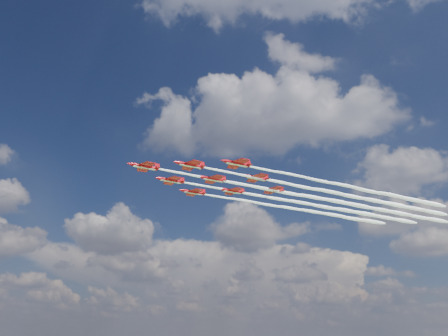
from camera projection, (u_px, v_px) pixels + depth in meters
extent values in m
cylinder|color=red|center=(144.00, 167.00, 124.32)|extent=(5.79, 5.65, 0.98)
cone|color=red|center=(129.00, 164.00, 122.35)|extent=(1.96, 1.94, 0.98)
cone|color=red|center=(158.00, 169.00, 126.17)|extent=(1.58, 1.57, 0.89)
ellipsoid|color=black|center=(139.00, 164.00, 123.68)|extent=(1.89, 1.87, 0.64)
cube|color=red|center=(146.00, 167.00, 124.50)|extent=(7.74, 7.86, 0.12)
cube|color=red|center=(156.00, 169.00, 125.90)|extent=(3.12, 3.17, 0.11)
cube|color=red|center=(157.00, 166.00, 126.27)|extent=(1.11, 1.08, 1.60)
cube|color=silver|center=(144.00, 168.00, 124.16)|extent=(5.35, 5.21, 0.11)
cylinder|color=red|center=(190.00, 165.00, 123.22)|extent=(5.79, 5.65, 0.98)
cone|color=red|center=(176.00, 162.00, 121.25)|extent=(1.96, 1.94, 0.98)
cone|color=red|center=(204.00, 168.00, 125.07)|extent=(1.58, 1.57, 0.89)
ellipsoid|color=black|center=(184.00, 163.00, 122.57)|extent=(1.89, 1.87, 0.64)
cube|color=red|center=(192.00, 165.00, 123.40)|extent=(7.74, 7.86, 0.12)
cube|color=red|center=(202.00, 167.00, 124.79)|extent=(3.12, 3.17, 0.11)
cube|color=red|center=(202.00, 165.00, 125.16)|extent=(1.11, 1.08, 1.60)
cube|color=silver|center=(190.00, 166.00, 123.05)|extent=(5.35, 5.21, 0.11)
cylinder|color=red|center=(171.00, 180.00, 135.16)|extent=(5.79, 5.65, 0.98)
cone|color=red|center=(157.00, 178.00, 133.19)|extent=(1.96, 1.94, 0.98)
cone|color=red|center=(183.00, 183.00, 137.01)|extent=(1.58, 1.57, 0.89)
ellipsoid|color=black|center=(166.00, 178.00, 134.52)|extent=(1.89, 1.87, 0.64)
cube|color=red|center=(172.00, 181.00, 135.34)|extent=(7.74, 7.86, 0.12)
cube|color=red|center=(181.00, 182.00, 136.73)|extent=(3.12, 3.17, 0.11)
cube|color=red|center=(182.00, 180.00, 137.11)|extent=(1.11, 1.08, 1.60)
cube|color=silver|center=(171.00, 182.00, 135.00)|extent=(5.35, 5.21, 0.11)
cylinder|color=red|center=(237.00, 163.00, 122.11)|extent=(5.79, 5.65, 0.98)
cone|color=red|center=(223.00, 161.00, 120.14)|extent=(1.96, 1.94, 0.98)
cone|color=red|center=(249.00, 166.00, 123.96)|extent=(1.58, 1.57, 0.89)
ellipsoid|color=black|center=(231.00, 161.00, 121.47)|extent=(1.89, 1.87, 0.64)
cube|color=red|center=(238.00, 164.00, 122.29)|extent=(7.74, 7.86, 0.12)
cube|color=red|center=(248.00, 166.00, 123.69)|extent=(3.12, 3.17, 0.11)
cube|color=red|center=(248.00, 163.00, 124.06)|extent=(1.11, 1.08, 1.60)
cube|color=silver|center=(237.00, 165.00, 121.95)|extent=(5.35, 5.21, 0.11)
cylinder|color=red|center=(213.00, 179.00, 134.05)|extent=(5.79, 5.65, 0.98)
cone|color=red|center=(200.00, 177.00, 132.08)|extent=(1.96, 1.94, 0.98)
cone|color=red|center=(225.00, 181.00, 135.91)|extent=(1.58, 1.57, 0.89)
ellipsoid|color=black|center=(208.00, 177.00, 133.41)|extent=(1.89, 1.87, 0.64)
cube|color=red|center=(214.00, 179.00, 134.23)|extent=(7.74, 7.86, 0.12)
cube|color=red|center=(223.00, 181.00, 135.63)|extent=(3.12, 3.17, 0.11)
cube|color=red|center=(224.00, 179.00, 136.00)|extent=(1.11, 1.08, 1.60)
cube|color=silver|center=(213.00, 180.00, 133.89)|extent=(5.35, 5.21, 0.11)
cylinder|color=red|center=(193.00, 192.00, 146.00)|extent=(5.79, 5.65, 0.98)
cone|color=red|center=(181.00, 190.00, 144.03)|extent=(1.96, 1.94, 0.98)
cone|color=red|center=(204.00, 194.00, 147.85)|extent=(1.58, 1.57, 0.89)
ellipsoid|color=black|center=(188.00, 190.00, 145.36)|extent=(1.89, 1.87, 0.64)
cube|color=red|center=(194.00, 192.00, 146.18)|extent=(7.74, 7.86, 0.12)
cube|color=red|center=(203.00, 194.00, 147.57)|extent=(3.12, 3.17, 0.11)
cube|color=red|center=(203.00, 192.00, 147.94)|extent=(1.11, 1.08, 1.60)
cube|color=silver|center=(193.00, 193.00, 145.84)|extent=(5.35, 5.21, 0.11)
cylinder|color=red|center=(256.00, 178.00, 132.95)|extent=(5.79, 5.65, 0.98)
cone|color=red|center=(243.00, 175.00, 130.98)|extent=(1.96, 1.94, 0.98)
cone|color=red|center=(267.00, 180.00, 134.80)|extent=(1.58, 1.57, 0.89)
ellipsoid|color=black|center=(251.00, 176.00, 132.31)|extent=(1.89, 1.87, 0.64)
cube|color=red|center=(257.00, 178.00, 133.13)|extent=(7.74, 7.86, 0.12)
cube|color=red|center=(266.00, 180.00, 134.52)|extent=(3.12, 3.17, 0.11)
cube|color=red|center=(266.00, 177.00, 134.90)|extent=(1.11, 1.08, 1.60)
cube|color=silver|center=(256.00, 179.00, 132.79)|extent=(5.35, 5.21, 0.11)
cylinder|color=red|center=(232.00, 191.00, 144.89)|extent=(5.79, 5.65, 0.98)
cone|color=red|center=(221.00, 189.00, 142.92)|extent=(1.96, 1.94, 0.98)
cone|color=red|center=(243.00, 193.00, 146.74)|extent=(1.58, 1.57, 0.89)
ellipsoid|color=black|center=(228.00, 189.00, 144.25)|extent=(1.89, 1.87, 0.64)
cube|color=red|center=(234.00, 191.00, 145.07)|extent=(7.74, 7.86, 0.12)
cube|color=red|center=(242.00, 193.00, 146.47)|extent=(3.12, 3.17, 0.11)
cube|color=red|center=(242.00, 190.00, 146.84)|extent=(1.11, 1.08, 1.60)
cube|color=silver|center=(233.00, 192.00, 144.73)|extent=(5.35, 5.21, 0.11)
cylinder|color=red|center=(272.00, 190.00, 143.79)|extent=(5.79, 5.65, 0.98)
cone|color=red|center=(261.00, 188.00, 141.82)|extent=(1.96, 1.94, 0.98)
cone|color=red|center=(283.00, 192.00, 145.64)|extent=(1.58, 1.57, 0.89)
ellipsoid|color=black|center=(268.00, 188.00, 143.15)|extent=(1.89, 1.87, 0.64)
cube|color=red|center=(273.00, 190.00, 143.97)|extent=(7.74, 7.86, 0.12)
cube|color=red|center=(281.00, 192.00, 145.36)|extent=(3.12, 3.17, 0.11)
cube|color=red|center=(282.00, 189.00, 145.73)|extent=(1.11, 1.08, 1.60)
cube|color=silver|center=(272.00, 191.00, 143.62)|extent=(5.35, 5.21, 0.11)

